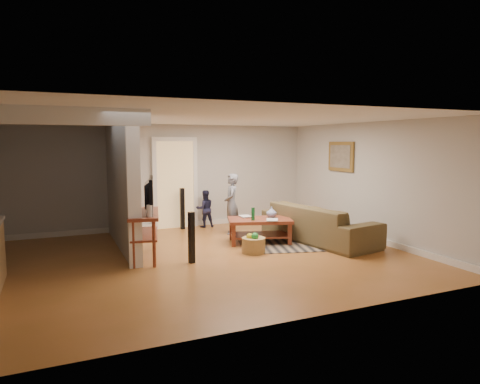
% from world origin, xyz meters
% --- Properties ---
extents(ground, '(7.50, 7.50, 0.00)m').
position_xyz_m(ground, '(0.00, 0.00, 0.00)').
color(ground, '#905C24').
rests_on(ground, ground).
extents(room_shell, '(7.54, 6.02, 2.52)m').
position_xyz_m(room_shell, '(-1.07, 0.43, 1.46)').
color(room_shell, beige).
rests_on(room_shell, ground).
extents(area_rug, '(3.02, 2.52, 0.01)m').
position_xyz_m(area_rug, '(2.34, 0.47, 0.01)').
color(area_rug, black).
rests_on(area_rug, ground).
extents(sofa, '(1.49, 2.79, 0.77)m').
position_xyz_m(sofa, '(2.68, 0.32, 0.00)').
color(sofa, '#423821').
rests_on(sofa, ground).
extents(coffee_table, '(1.46, 1.11, 0.76)m').
position_xyz_m(coffee_table, '(1.50, 0.70, 0.39)').
color(coffee_table, maroon).
rests_on(coffee_table, ground).
extents(tv_console, '(0.78, 1.41, 1.15)m').
position_xyz_m(tv_console, '(-0.94, 0.39, 0.76)').
color(tv_console, maroon).
rests_on(tv_console, ground).
extents(speaker_left, '(0.11, 0.11, 0.89)m').
position_xyz_m(speaker_left, '(-0.26, -0.20, 0.45)').
color(speaker_left, black).
rests_on(speaker_left, ground).
extents(speaker_right, '(0.10, 0.10, 0.99)m').
position_xyz_m(speaker_right, '(0.40, 2.70, 0.50)').
color(speaker_right, black).
rests_on(speaker_right, ground).
extents(toy_basket, '(0.44, 0.44, 0.40)m').
position_xyz_m(toy_basket, '(1.01, -0.01, 0.16)').
color(toy_basket, olive).
rests_on(toy_basket, ground).
extents(child, '(0.49, 0.59, 1.37)m').
position_xyz_m(child, '(1.28, 1.74, 0.00)').
color(child, slate).
rests_on(child, ground).
extents(toddler, '(0.46, 0.37, 0.91)m').
position_xyz_m(toddler, '(0.97, 2.70, 0.00)').
color(toddler, '#1B1C38').
rests_on(toddler, ground).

